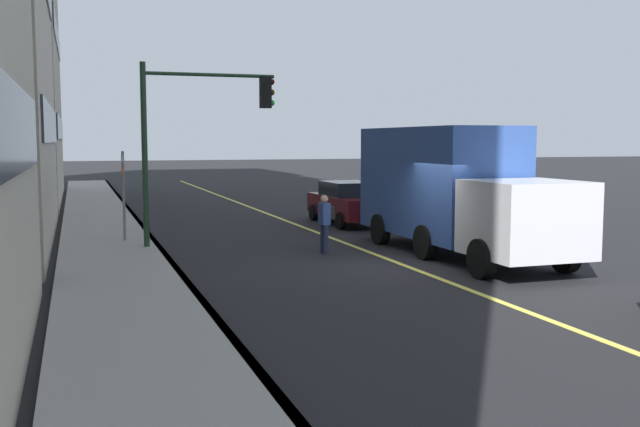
% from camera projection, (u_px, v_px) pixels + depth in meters
% --- Properties ---
extents(ground, '(200.00, 200.00, 0.00)m').
position_uv_depth(ground, '(404.00, 265.00, 17.99)').
color(ground, black).
extents(sidewalk_slab, '(80.00, 2.72, 0.15)m').
position_uv_depth(sidewalk_slab, '(121.00, 279.00, 15.84)').
color(sidewalk_slab, gray).
rests_on(sidewalk_slab, ground).
extents(curb_edge, '(80.00, 0.16, 0.15)m').
position_uv_depth(curb_edge, '(180.00, 276.00, 16.24)').
color(curb_edge, slate).
rests_on(curb_edge, ground).
extents(lane_stripe_center, '(80.00, 0.16, 0.01)m').
position_uv_depth(lane_stripe_center, '(404.00, 265.00, 17.99)').
color(lane_stripe_center, '#D8CC4C').
rests_on(lane_stripe_center, ground).
extents(car_maroon, '(4.64, 1.91, 1.56)m').
position_uv_depth(car_maroon, '(348.00, 202.00, 26.98)').
color(car_maroon, '#591116').
rests_on(car_maroon, ground).
extents(truck_blue, '(8.36, 2.50, 3.44)m').
position_uv_depth(truck_blue, '(452.00, 188.00, 19.71)').
color(truck_blue, silver).
rests_on(truck_blue, ground).
extents(pedestrian_with_backpack, '(0.39, 0.38, 1.60)m').
position_uv_depth(pedestrian_with_backpack, '(325.00, 220.00, 19.86)').
color(pedestrian_with_backpack, '#262D4C').
rests_on(pedestrian_with_backpack, ground).
extents(traffic_light_mast, '(0.28, 3.78, 5.20)m').
position_uv_depth(traffic_light_mast, '(198.00, 122.00, 20.36)').
color(traffic_light_mast, '#1E3823').
rests_on(traffic_light_mast, ground).
extents(street_sign_post, '(0.60, 0.08, 2.77)m').
position_uv_depth(street_sign_post, '(123.00, 190.00, 21.27)').
color(street_sign_post, slate).
rests_on(street_sign_post, ground).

